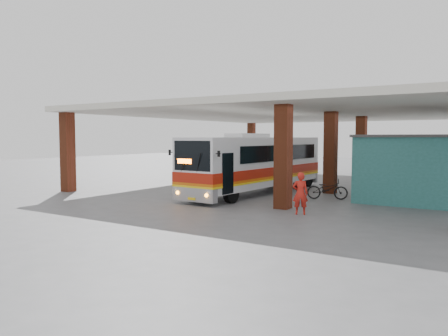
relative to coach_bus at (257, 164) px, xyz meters
name	(u,v)px	position (x,y,z in m)	size (l,w,h in m)	color
ground	(254,195)	(0.35, -0.92, -1.58)	(90.00, 90.00, 0.00)	#515154
brick_columns	(316,151)	(1.78, 4.08, 0.59)	(20.10, 21.60, 4.35)	brown
canopy_roof	(311,113)	(0.85, 5.58, 2.92)	(21.00, 23.00, 0.30)	silver
shop_building	(425,166)	(7.84, 3.08, -0.02)	(5.20, 8.20, 3.11)	#2A6A62
coach_bus	(257,164)	(0.00, 0.00, 0.00)	(2.90, 11.05, 3.19)	silver
motorcycle	(327,189)	(4.02, -0.29, -1.08)	(0.67, 1.92, 1.01)	black
pedestrian	(300,193)	(4.52, -4.86, -0.76)	(0.60, 0.39, 1.65)	red
red_chair	(387,181)	(5.43, 6.09, -1.18)	(0.52, 0.52, 0.88)	#B31313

